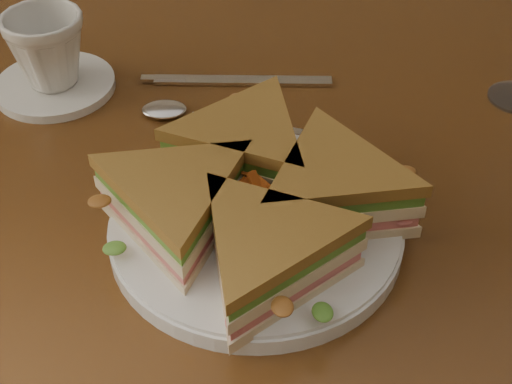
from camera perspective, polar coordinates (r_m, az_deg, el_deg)
The scene contains 8 objects.
table at distance 0.77m, azimuth 4.00°, elevation -2.92°, with size 1.20×0.80×0.75m.
plate at distance 0.62m, azimuth -0.00°, elevation -2.89°, with size 0.25×0.25×0.02m, color silver.
sandwich_wedges at distance 0.59m, azimuth -0.00°, elevation -0.36°, with size 0.31×0.31×0.06m.
crisps_mound at distance 0.60m, azimuth 0.00°, elevation -0.64°, with size 0.09×0.09×0.05m, color #BF5218, non-canonical shape.
spoon at distance 0.76m, azimuth -5.71°, elevation 6.24°, with size 0.18×0.07×0.01m.
knife at distance 0.81m, azimuth -2.10°, elevation 8.86°, with size 0.22×0.02×0.00m.
saucer at distance 0.83m, azimuth -15.76°, elevation 8.21°, with size 0.13×0.13×0.01m, color silver.
coffee_cup at distance 0.81m, azimuth -16.35°, elevation 10.87°, with size 0.09×0.09×0.08m, color silver.
Camera 1 is at (-0.06, -0.55, 1.19)m, focal length 50.00 mm.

